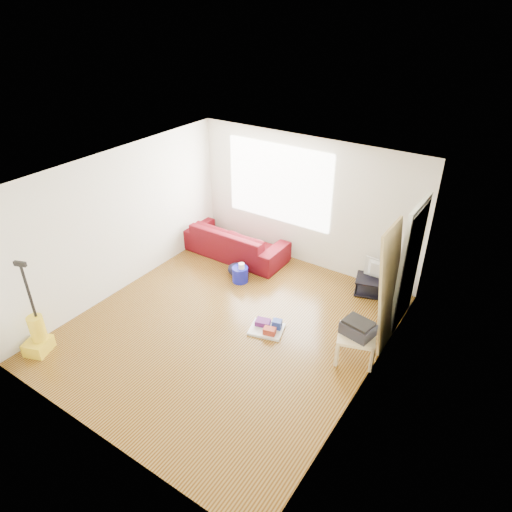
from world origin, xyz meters
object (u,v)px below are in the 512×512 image
Objects in this scene: sofa at (235,255)px; cleaning_tray at (268,328)px; backpack at (238,275)px; tv_stand at (378,286)px; vacuum at (37,335)px; bucket at (240,281)px; side_table at (356,338)px.

cleaning_tray is at bearing 138.05° from sofa.
backpack is at bearing 130.01° from sofa.
sofa reaches higher than tv_stand.
vacuum reaches higher than backpack.
vacuum is at bearing -113.60° from bucket.
side_table is 1.10× the size of cleaning_tray.
cleaning_tray is at bearing -172.27° from side_table.
tv_stand is at bearing -174.71° from sofa.
side_table reaches higher than tv_stand.
sofa is at bearing 169.17° from tv_stand.
tv_stand is 1.44× the size of cleaning_tray.
side_table is 1.58× the size of backpack.
bucket is (0.65, -0.74, 0.00)m from sofa.
bucket is 3.48m from vacuum.
side_table is 4.65m from vacuum.
cleaning_tray is 1.70m from backpack.
side_table is at bearing 7.73° from cleaning_tray.
tv_stand is at bearing 33.00° from backpack.
sofa reaches higher than bucket.
sofa is at bearing 138.05° from cleaning_tray.
sofa is 2.48m from cleaning_tray.
tv_stand is at bearing 99.79° from side_table.
vacuum reaches higher than bucket.
bucket is 0.19× the size of vacuum.
sofa is 3.51× the size of cleaning_tray.
side_table reaches higher than sofa.
bucket is at bearing 131.51° from sofa.
backpack is 3.55m from vacuum.
vacuum is (-1.24, -3.31, 0.28)m from backpack.
sofa is 0.79m from backpack.
side_table is at bearing -96.33° from tv_stand.
tv_stand is 2.21m from cleaning_tray.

